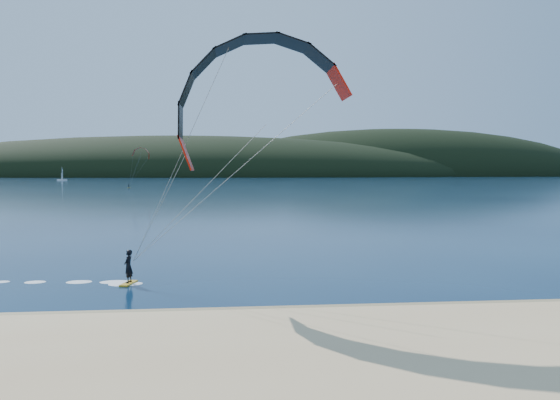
# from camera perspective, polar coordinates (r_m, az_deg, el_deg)

# --- Properties ---
(ground) EXTENTS (1800.00, 1800.00, 0.00)m
(ground) POSITION_cam_1_polar(r_m,az_deg,el_deg) (20.89, -8.45, -15.36)
(ground) COLOR #071B36
(ground) RESTS_ON ground
(wet_sand) EXTENTS (220.00, 2.50, 0.10)m
(wet_sand) POSITION_cam_1_polar(r_m,az_deg,el_deg) (25.19, -7.94, -12.03)
(wet_sand) COLOR #8A7A50
(wet_sand) RESTS_ON ground
(headland) EXTENTS (1200.00, 310.00, 140.00)m
(headland) POSITION_cam_1_polar(r_m,az_deg,el_deg) (765.12, -5.68, 2.49)
(headland) COLOR black
(headland) RESTS_ON ground
(kitesurfer_near) EXTENTS (23.64, 6.43, 13.55)m
(kitesurfer_near) POSITION_cam_1_polar(r_m,az_deg,el_deg) (28.79, -2.04, 7.57)
(kitesurfer_near) COLOR gold
(kitesurfer_near) RESTS_ON ground
(kitesurfer_far) EXTENTS (9.95, 5.26, 15.38)m
(kitesurfer_far) POSITION_cam_1_polar(r_m,az_deg,el_deg) (226.25, -14.54, 4.48)
(kitesurfer_far) COLOR gold
(kitesurfer_far) RESTS_ON ground
(sailboat) EXTENTS (7.23, 4.62, 10.22)m
(sailboat) POSITION_cam_1_polar(r_m,az_deg,el_deg) (433.18, -22.08, 2.01)
(sailboat) COLOR white
(sailboat) RESTS_ON ground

